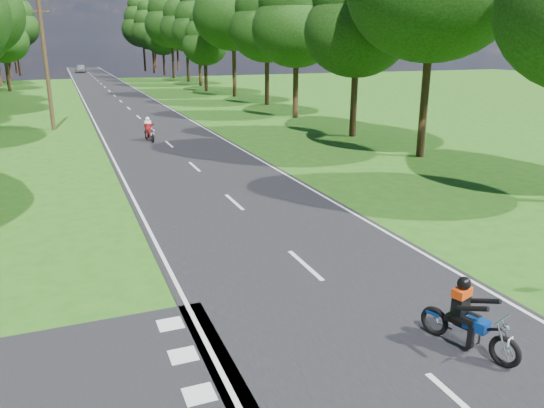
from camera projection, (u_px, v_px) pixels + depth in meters
name	position (u px, v px, depth m)	size (l,w,h in m)	color
ground	(343.00, 299.00, 11.79)	(160.00, 160.00, 0.00)	#205B14
main_road	(115.00, 96.00, 56.26)	(7.00, 140.00, 0.02)	black
road_markings	(115.00, 97.00, 54.54)	(7.40, 140.00, 0.01)	silver
treeline	(112.00, 18.00, 63.30)	(40.00, 115.35, 14.78)	black
telegraph_pole	(46.00, 65.00, 33.40)	(1.20, 0.26, 8.00)	#382616
rider_near_blue	(470.00, 315.00, 9.64)	(0.56, 1.69, 1.41)	navy
rider_far_red	(149.00, 129.00, 30.43)	(0.54, 1.63, 1.36)	#AA150D
distant_car	(81.00, 68.00, 98.96)	(1.80, 4.47, 1.52)	#AEB0B5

